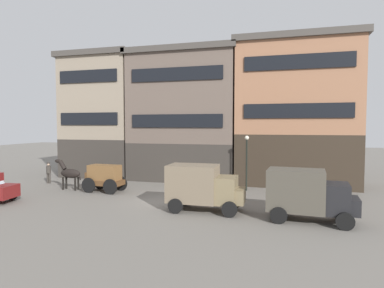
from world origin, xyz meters
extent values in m
plane|color=slate|center=(0.00, 0.00, 0.00)|extent=(120.00, 120.00, 0.00)
cube|color=#38332D|center=(-9.57, 9.47, 1.79)|extent=(6.82, 5.61, 3.58)
cube|color=gray|center=(-9.57, 9.47, 7.37)|extent=(6.82, 5.61, 7.57)
cube|color=#47423D|center=(-9.57, 9.47, 11.40)|extent=(7.32, 6.11, 0.50)
cube|color=black|center=(-9.57, 6.61, 5.48)|extent=(5.73, 0.12, 1.10)
cube|color=black|center=(-9.57, 6.61, 9.26)|extent=(5.73, 0.12, 1.10)
cube|color=#38332D|center=(-1.31, 9.47, 1.67)|extent=(9.40, 5.61, 3.33)
cube|color=#66564C|center=(-1.31, 9.47, 7.19)|extent=(9.40, 5.61, 7.71)
cube|color=#47423D|center=(-1.31, 9.47, 11.29)|extent=(9.90, 6.11, 0.50)
cube|color=black|center=(-1.31, 6.61, 5.26)|extent=(7.89, 0.12, 1.10)
cube|color=black|center=(-1.31, 6.61, 9.11)|extent=(7.89, 0.12, 1.10)
cube|color=#33281E|center=(8.26, 9.47, 2.08)|extent=(9.45, 5.61, 4.17)
cube|color=#9E6B4C|center=(8.26, 9.47, 7.80)|extent=(9.45, 5.61, 7.27)
cube|color=#47423D|center=(8.26, 9.47, 11.69)|extent=(9.95, 6.11, 0.50)
cube|color=black|center=(8.26, 6.61, 5.99)|extent=(7.94, 0.12, 1.10)
cube|color=black|center=(8.26, 6.61, 9.62)|extent=(7.94, 0.12, 1.10)
cube|color=brown|center=(-5.32, 2.02, 0.70)|extent=(2.76, 1.43, 0.36)
cube|color=brown|center=(-5.32, 2.02, 1.43)|extent=(2.35, 1.22, 1.10)
cube|color=brown|center=(-6.47, 2.08, 1.18)|extent=(0.45, 1.06, 0.50)
cylinder|color=black|center=(-6.26, 1.35, 0.55)|extent=(1.10, 0.13, 1.10)
cylinder|color=black|center=(-6.19, 2.77, 0.55)|extent=(1.10, 0.13, 1.10)
cylinder|color=black|center=(-4.46, 1.27, 0.55)|extent=(1.10, 0.13, 1.10)
cylinder|color=black|center=(-4.39, 2.68, 0.55)|extent=(1.10, 0.13, 1.10)
ellipsoid|color=black|center=(-8.22, 2.02, 1.25)|extent=(1.73, 0.68, 0.70)
cylinder|color=black|center=(-8.94, 2.06, 1.85)|extent=(0.68, 0.35, 0.76)
ellipsoid|color=black|center=(-9.34, 2.08, 2.15)|extent=(0.57, 0.27, 0.30)
cylinder|color=black|center=(-7.42, 1.98, 1.10)|extent=(0.27, 0.11, 0.65)
cylinder|color=black|center=(-8.78, 1.87, 0.47)|extent=(0.14, 0.14, 0.95)
cylinder|color=black|center=(-8.76, 2.23, 0.47)|extent=(0.14, 0.14, 0.95)
cylinder|color=black|center=(-7.68, 1.81, 0.47)|extent=(0.14, 0.14, 0.95)
cylinder|color=black|center=(-7.66, 2.17, 0.47)|extent=(0.14, 0.14, 0.95)
cube|color=#7A6B4C|center=(4.10, -1.22, 1.27)|extent=(1.42, 1.71, 1.50)
cube|color=#7A6B4C|center=(4.80, -1.21, 0.97)|extent=(0.91, 1.45, 0.80)
cube|color=#756651|center=(2.30, -1.24, 1.57)|extent=(2.82, 1.93, 2.10)
cube|color=silver|center=(4.55, -1.22, 1.52)|extent=(0.21, 1.36, 0.64)
cylinder|color=black|center=(4.54, -0.27, 0.42)|extent=(0.84, 0.23, 0.84)
cylinder|color=black|center=(4.56, -2.17, 0.42)|extent=(0.84, 0.23, 0.84)
cylinder|color=black|center=(1.54, -0.30, 0.42)|extent=(0.84, 0.23, 0.84)
cylinder|color=black|center=(1.56, -2.20, 0.42)|extent=(0.84, 0.23, 0.84)
cube|color=black|center=(9.71, -1.86, 1.27)|extent=(1.53, 1.81, 1.50)
cube|color=black|center=(10.40, -1.91, 0.97)|extent=(1.01, 1.51, 0.80)
cube|color=#4C473D|center=(7.91, -1.71, 1.57)|extent=(2.94, 2.12, 2.10)
cube|color=silver|center=(10.16, -1.89, 1.52)|extent=(0.30, 1.37, 0.64)
cylinder|color=black|center=(10.23, -0.95, 0.42)|extent=(0.85, 0.29, 0.84)
cylinder|color=black|center=(10.08, -2.84, 0.42)|extent=(0.85, 0.29, 0.84)
cylinder|color=black|center=(7.24, -0.71, 0.42)|extent=(0.85, 0.29, 0.84)
cylinder|color=black|center=(7.09, -2.60, 0.42)|extent=(0.85, 0.29, 0.84)
cylinder|color=black|center=(-9.76, -1.97, 0.33)|extent=(0.68, 0.26, 0.66)
cylinder|color=#38332D|center=(-11.80, 3.86, 0.42)|extent=(0.16, 0.16, 0.85)
cylinder|color=#38332D|center=(-11.60, 3.86, 0.42)|extent=(0.16, 0.16, 0.85)
cylinder|color=#38332D|center=(-11.70, 3.86, 1.16)|extent=(0.47, 0.47, 0.62)
sphere|color=tan|center=(-11.70, 3.86, 1.60)|extent=(0.22, 0.22, 0.22)
cylinder|color=#38332D|center=(-11.70, 3.86, 1.70)|extent=(0.28, 0.28, 0.02)
cylinder|color=#38332D|center=(-11.70, 3.86, 1.75)|extent=(0.18, 0.18, 0.09)
cylinder|color=black|center=(4.68, 5.24, 1.90)|extent=(0.12, 0.12, 3.80)
sphere|color=silver|center=(4.68, 5.24, 3.96)|extent=(0.32, 0.32, 0.32)
cylinder|color=maroon|center=(-7.43, 5.10, 0.35)|extent=(0.24, 0.24, 0.70)
sphere|color=maroon|center=(-7.43, 5.10, 0.72)|extent=(0.22, 0.22, 0.22)
camera|label=1|loc=(7.17, -19.02, 4.87)|focal=30.33mm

